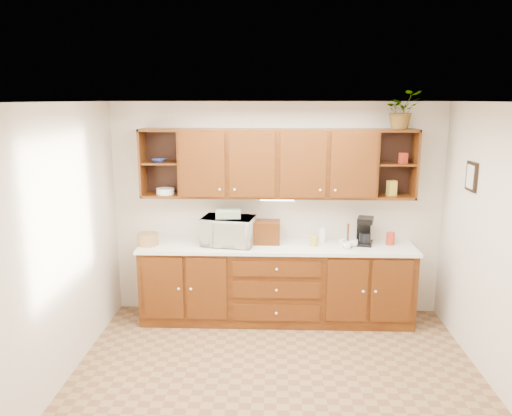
# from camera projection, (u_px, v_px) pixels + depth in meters

# --- Properties ---
(floor) EXTENTS (4.00, 4.00, 0.00)m
(floor) POSITION_uv_depth(u_px,v_px,m) (276.00, 385.00, 4.67)
(floor) COLOR olive
(floor) RESTS_ON ground
(ceiling) EXTENTS (4.00, 4.00, 0.00)m
(ceiling) POSITION_uv_depth(u_px,v_px,m) (279.00, 102.00, 4.12)
(ceiling) COLOR white
(ceiling) RESTS_ON back_wall
(back_wall) EXTENTS (4.00, 0.00, 4.00)m
(back_wall) POSITION_uv_depth(u_px,v_px,m) (277.00, 210.00, 6.10)
(back_wall) COLOR beige
(back_wall) RESTS_ON floor
(left_wall) EXTENTS (0.00, 3.50, 3.50)m
(left_wall) POSITION_uv_depth(u_px,v_px,m) (55.00, 250.00, 4.47)
(left_wall) COLOR beige
(left_wall) RESTS_ON floor
(right_wall) EXTENTS (0.00, 3.50, 3.50)m
(right_wall) POSITION_uv_depth(u_px,v_px,m) (508.00, 255.00, 4.32)
(right_wall) COLOR beige
(right_wall) RESTS_ON floor
(base_cabinets) EXTENTS (3.20, 0.60, 0.90)m
(base_cabinets) POSITION_uv_depth(u_px,v_px,m) (276.00, 284.00, 5.99)
(base_cabinets) COLOR #391306
(base_cabinets) RESTS_ON floor
(countertop) EXTENTS (3.24, 0.64, 0.04)m
(countertop) POSITION_uv_depth(u_px,v_px,m) (277.00, 247.00, 5.88)
(countertop) COLOR white
(countertop) RESTS_ON base_cabinets
(upper_cabinets) EXTENTS (3.20, 0.33, 0.80)m
(upper_cabinets) POSITION_uv_depth(u_px,v_px,m) (278.00, 163.00, 5.82)
(upper_cabinets) COLOR #391306
(upper_cabinets) RESTS_ON back_wall
(undercabinet_light) EXTENTS (0.40, 0.05, 0.02)m
(undercabinet_light) POSITION_uv_depth(u_px,v_px,m) (277.00, 199.00, 5.86)
(undercabinet_light) COLOR white
(undercabinet_light) RESTS_ON upper_cabinets
(framed_picture) EXTENTS (0.03, 0.24, 0.30)m
(framed_picture) POSITION_uv_depth(u_px,v_px,m) (472.00, 177.00, 5.09)
(framed_picture) COLOR black
(framed_picture) RESTS_ON right_wall
(wicker_basket) EXTENTS (0.29, 0.29, 0.14)m
(wicker_basket) POSITION_uv_depth(u_px,v_px,m) (148.00, 239.00, 5.87)
(wicker_basket) COLOR #A07142
(wicker_basket) RESTS_ON countertop
(microwave) EXTENTS (0.66, 0.50, 0.33)m
(microwave) POSITION_uv_depth(u_px,v_px,m) (228.00, 231.00, 5.87)
(microwave) COLOR beige
(microwave) RESTS_ON countertop
(towel_stack) EXTENTS (0.31, 0.24, 0.09)m
(towel_stack) POSITION_uv_depth(u_px,v_px,m) (228.00, 214.00, 5.83)
(towel_stack) COLOR tan
(towel_stack) RESTS_ON microwave
(wine_bottle) EXTENTS (0.08, 0.08, 0.32)m
(wine_bottle) POSITION_uv_depth(u_px,v_px,m) (216.00, 228.00, 6.04)
(wine_bottle) COLOR black
(wine_bottle) RESTS_ON countertop
(woven_tray) EXTENTS (0.33, 0.09, 0.32)m
(woven_tray) POSITION_uv_depth(u_px,v_px,m) (230.00, 239.00, 6.11)
(woven_tray) COLOR #A07142
(woven_tray) RESTS_ON countertop
(bread_box) EXTENTS (0.39, 0.25, 0.27)m
(bread_box) POSITION_uv_depth(u_px,v_px,m) (264.00, 232.00, 5.94)
(bread_box) COLOR #391306
(bread_box) RESTS_ON countertop
(mug_tree) EXTENTS (0.25, 0.25, 0.28)m
(mug_tree) POSITION_uv_depth(u_px,v_px,m) (348.00, 243.00, 5.80)
(mug_tree) COLOR #391306
(mug_tree) RESTS_ON countertop
(canister_red) EXTENTS (0.13, 0.13, 0.15)m
(canister_red) POSITION_uv_depth(u_px,v_px,m) (390.00, 239.00, 5.89)
(canister_red) COLOR #AB2E18
(canister_red) RESTS_ON countertop
(canister_white) EXTENTS (0.11, 0.11, 0.18)m
(canister_white) POSITION_uv_depth(u_px,v_px,m) (323.00, 235.00, 5.96)
(canister_white) COLOR white
(canister_white) RESTS_ON countertop
(canister_yellow) EXTENTS (0.10, 0.10, 0.12)m
(canister_yellow) POSITION_uv_depth(u_px,v_px,m) (314.00, 241.00, 5.83)
(canister_yellow) COLOR gold
(canister_yellow) RESTS_ON countertop
(coffee_maker) EXTENTS (0.23, 0.27, 0.33)m
(coffee_maker) POSITION_uv_depth(u_px,v_px,m) (365.00, 231.00, 5.88)
(coffee_maker) COLOR black
(coffee_maker) RESTS_ON countertop
(bowl_stack) EXTENTS (0.19, 0.19, 0.04)m
(bowl_stack) POSITION_uv_depth(u_px,v_px,m) (159.00, 161.00, 5.85)
(bowl_stack) COLOR #2A3D9C
(bowl_stack) RESTS_ON upper_cabinets
(plate_stack) EXTENTS (0.26, 0.26, 0.07)m
(plate_stack) POSITION_uv_depth(u_px,v_px,m) (165.00, 191.00, 5.91)
(plate_stack) COLOR white
(plate_stack) RESTS_ON upper_cabinets
(pantry_box_yellow) EXTENTS (0.12, 0.11, 0.18)m
(pantry_box_yellow) POSITION_uv_depth(u_px,v_px,m) (392.00, 188.00, 5.81)
(pantry_box_yellow) COLOR gold
(pantry_box_yellow) RESTS_ON upper_cabinets
(pantry_box_red) EXTENTS (0.10, 0.10, 0.12)m
(pantry_box_red) POSITION_uv_depth(u_px,v_px,m) (403.00, 158.00, 5.73)
(pantry_box_red) COLOR #AB2E18
(pantry_box_red) RESTS_ON upper_cabinets
(potted_plant) EXTENTS (0.45, 0.42, 0.43)m
(potted_plant) POSITION_uv_depth(u_px,v_px,m) (402.00, 110.00, 5.59)
(potted_plant) COLOR #999999
(potted_plant) RESTS_ON upper_cabinets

